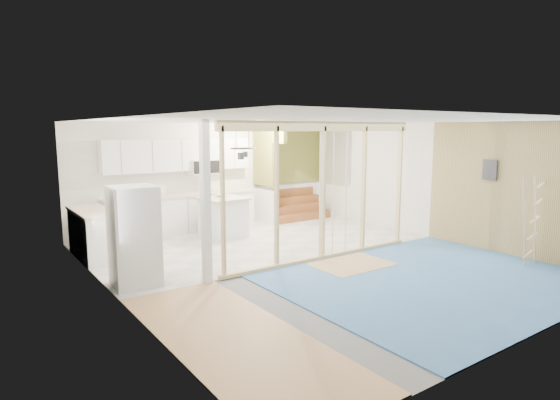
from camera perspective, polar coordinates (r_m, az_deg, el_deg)
room at (r=8.52m, az=3.74°, el=0.87°), size 7.01×8.01×2.61m
floor_overlays at (r=8.88m, az=3.78°, el=-7.33°), size 7.00×8.00×0.03m
stud_frame at (r=8.34m, az=2.46°, el=2.72°), size 4.66×0.14×2.60m
base_cabinets at (r=10.78m, az=-14.48°, el=-2.24°), size 4.45×2.24×0.93m
upper_cabinets at (r=11.32m, az=-11.90°, el=5.26°), size 3.60×0.41×0.85m
green_partition at (r=12.68m, az=0.56°, el=1.81°), size 2.25×1.51×2.60m
pot_rack at (r=9.84m, az=-4.59°, el=5.97°), size 0.52×0.52×0.72m
sheathing_panel at (r=9.96m, az=27.19°, el=1.06°), size 0.02×4.00×2.60m
electrical_panel at (r=10.18m, az=24.21°, el=3.38°), size 0.04×0.30×0.40m
ceiling_light at (r=11.68m, az=-0.12°, el=9.07°), size 0.32×0.32×0.08m
fridge at (r=7.62m, az=-17.30°, el=-4.30°), size 0.72×0.70×1.59m
island at (r=10.69m, az=-6.93°, el=-2.16°), size 1.02×1.02×0.92m
bowl at (r=10.75m, az=-7.14°, el=0.56°), size 0.27×0.27×0.06m
soap_bottle_a at (r=10.96m, az=-16.92°, el=1.12°), size 0.14×0.14×0.32m
soap_bottle_b at (r=11.59m, az=-9.64°, el=1.44°), size 0.11×0.11×0.19m
ladder at (r=9.44m, az=28.25°, el=-2.30°), size 0.87×0.08×1.61m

